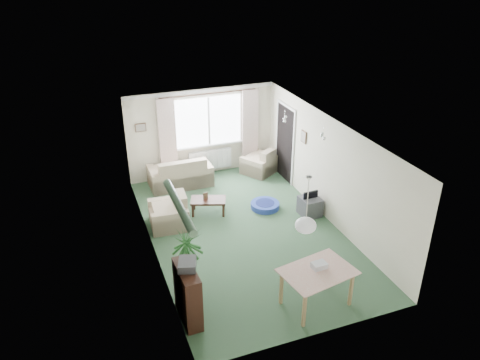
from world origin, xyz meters
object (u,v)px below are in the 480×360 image
object	(u,v)px
bookshelf	(188,294)
sofa	(180,171)
armchair_corner	(259,160)
dining_table	(316,288)
houseplant	(188,262)
tv_cube	(310,206)
coffee_table	(208,206)
pet_bed	(265,205)
armchair_left	(168,211)

from	to	relation	value
bookshelf	sofa	bearing A→B (deg)	75.79
armchair_corner	dining_table	size ratio (longest dim) A/B	0.73
sofa	houseplant	xyz separation A→B (m)	(-0.89, -4.26, 0.26)
sofa	tv_cube	size ratio (longest dim) A/B	3.30
sofa	armchair_corner	bearing A→B (deg)	178.64
coffee_table	bookshelf	bearing A→B (deg)	-112.51
pet_bed	armchair_corner	bearing A→B (deg)	71.55
bookshelf	pet_bed	bearing A→B (deg)	46.24
houseplant	tv_cube	distance (m)	3.78
bookshelf	coffee_table	bearing A→B (deg)	65.70
armchair_corner	tv_cube	xyz separation A→B (m)	(0.22, -2.54, -0.14)
armchair_left	houseplant	bearing A→B (deg)	0.67
dining_table	pet_bed	world-z (taller)	dining_table
houseplant	dining_table	xyz separation A→B (m)	(1.98, -1.09, -0.31)
armchair_left	coffee_table	size ratio (longest dim) A/B	1.06
armchair_left	pet_bed	distance (m)	2.37
tv_cube	pet_bed	size ratio (longest dim) A/B	0.71
sofa	pet_bed	world-z (taller)	sofa
armchair_left	coffee_table	bearing A→B (deg)	106.48
bookshelf	tv_cube	bearing A→B (deg)	31.58
armchair_left	coffee_table	distance (m)	1.04
armchair_left	tv_cube	bearing A→B (deg)	82.19
sofa	armchair_left	bearing A→B (deg)	67.83
coffee_table	armchair_corner	bearing A→B (deg)	39.70
coffee_table	houseplant	xyz separation A→B (m)	(-1.15, -2.59, 0.48)
sofa	bookshelf	size ratio (longest dim) A/B	1.60
sofa	dining_table	distance (m)	5.46
coffee_table	dining_table	xyz separation A→B (m)	(0.83, -3.69, 0.17)
bookshelf	pet_bed	world-z (taller)	bookshelf
tv_cube	pet_bed	xyz separation A→B (m)	(-0.86, 0.65, -0.15)
armchair_corner	pet_bed	size ratio (longest dim) A/B	1.19
houseplant	bookshelf	bearing A→B (deg)	-106.58
sofa	armchair_left	xyz separation A→B (m)	(-0.74, -1.88, -0.02)
dining_table	sofa	bearing A→B (deg)	101.49
coffee_table	tv_cube	bearing A→B (deg)	-22.29
dining_table	tv_cube	distance (m)	3.11
tv_cube	dining_table	bearing A→B (deg)	-119.37
sofa	dining_table	size ratio (longest dim) A/B	1.44
armchair_corner	houseplant	bearing A→B (deg)	21.73
coffee_table	dining_table	bearing A→B (deg)	-77.35
sofa	bookshelf	world-z (taller)	bookshelf
dining_table	tv_cube	xyz separation A→B (m)	(1.37, 2.78, -0.13)
bookshelf	tv_cube	world-z (taller)	bookshelf
armchair_left	tv_cube	size ratio (longest dim) A/B	1.77
houseplant	pet_bed	world-z (taller)	houseplant
armchair_corner	armchair_left	bearing A→B (deg)	0.12
bookshelf	houseplant	distance (m)	0.68
houseplant	dining_table	distance (m)	2.28
armchair_corner	dining_table	bearing A→B (deg)	45.99
armchair_left	tv_cube	distance (m)	3.28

